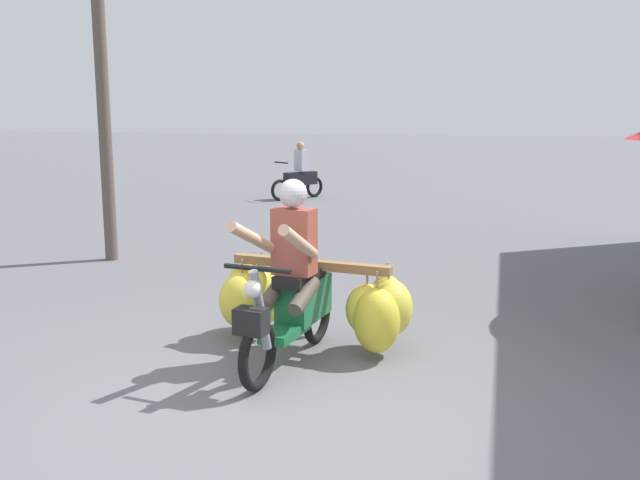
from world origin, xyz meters
TOP-DOWN VIEW (x-y plane):
  - ground_plane at (0.00, 0.00)m, footprint 120.00×120.00m
  - motorbike_main_loaded at (-0.08, 1.31)m, footprint 1.87×1.92m
  - motorbike_distant_ahead_left at (-3.24, 11.88)m, footprint 0.99×1.39m
  - utility_pole at (-3.87, 4.31)m, footprint 0.18×0.18m

SIDE VIEW (x-z plane):
  - ground_plane at x=0.00m, z-range 0.00..0.00m
  - motorbike_main_loaded at x=-0.08m, z-range -0.31..1.27m
  - motorbike_distant_ahead_left at x=-3.24m, z-range -0.13..1.27m
  - utility_pole at x=-3.87m, z-range 0.00..6.96m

